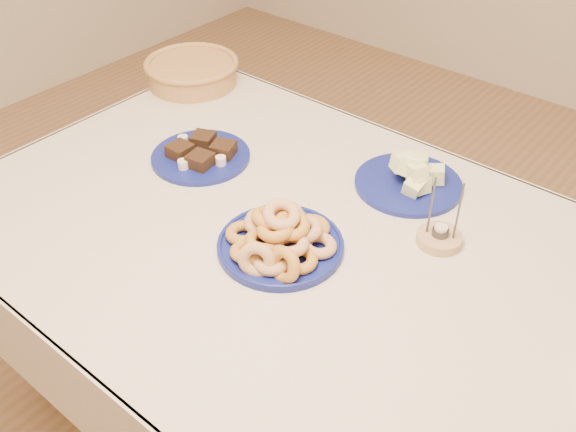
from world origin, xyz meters
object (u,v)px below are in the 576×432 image
(dining_table, at_px, (301,273))
(brownie_plate, at_px, (201,154))
(donut_platter, at_px, (280,239))
(candle_holder, at_px, (439,237))
(melon_plate, at_px, (411,177))
(wicker_basket, at_px, (192,71))

(dining_table, height_order, brownie_plate, brownie_plate)
(dining_table, xyz_separation_m, donut_platter, (-0.01, -0.06, 0.14))
(candle_holder, bearing_deg, melon_plate, 138.15)
(dining_table, relative_size, brownie_plate, 5.55)
(dining_table, distance_m, donut_platter, 0.15)
(dining_table, relative_size, donut_platter, 4.74)
(donut_platter, bearing_deg, brownie_plate, 159.79)
(donut_platter, distance_m, brownie_plate, 0.44)
(dining_table, height_order, wicker_basket, wicker_basket)
(donut_platter, height_order, wicker_basket, donut_platter)
(melon_plate, relative_size, candle_holder, 1.76)
(brownie_plate, bearing_deg, donut_platter, -20.21)
(dining_table, height_order, donut_platter, donut_platter)
(melon_plate, bearing_deg, donut_platter, -103.41)
(dining_table, bearing_deg, donut_platter, -103.69)
(brownie_plate, xyz_separation_m, wicker_basket, (-0.35, 0.30, 0.03))
(wicker_basket, bearing_deg, dining_table, -26.92)
(dining_table, relative_size, wicker_basket, 4.27)
(candle_holder, bearing_deg, brownie_plate, -171.38)
(dining_table, bearing_deg, candle_holder, 37.67)
(donut_platter, bearing_deg, dining_table, 76.31)
(melon_plate, xyz_separation_m, candle_holder, (0.17, -0.15, -0.01))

